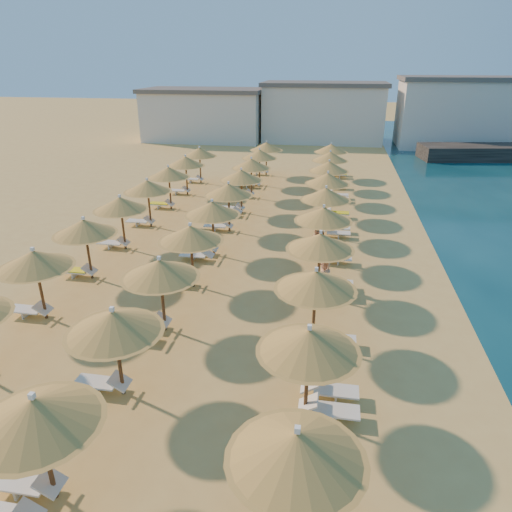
% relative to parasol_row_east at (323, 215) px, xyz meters
% --- Properties ---
extents(ground, '(220.00, 220.00, 0.00)m').
position_rel_parasol_row_east_xyz_m(ground, '(-3.73, -6.75, -2.61)').
color(ground, tan).
rests_on(ground, ground).
extents(hotel_blocks, '(47.73, 10.36, 8.10)m').
position_rel_parasol_row_east_xyz_m(hotel_blocks, '(0.16, 38.59, 1.10)').
color(hotel_blocks, beige).
rests_on(hotel_blocks, ground).
extents(parasol_row_east, '(3.00, 41.22, 3.16)m').
position_rel_parasol_row_east_xyz_m(parasol_row_east, '(0.00, 0.00, 0.00)').
color(parasol_row_east, brown).
rests_on(parasol_row_east, ground).
extents(parasol_row_west, '(3.00, 41.22, 3.16)m').
position_rel_parasol_row_east_xyz_m(parasol_row_west, '(-5.80, 0.00, 0.00)').
color(parasol_row_west, brown).
rests_on(parasol_row_west, ground).
extents(parasol_row_inland, '(3.00, 29.76, 3.16)m').
position_rel_parasol_row_east_xyz_m(parasol_row_inland, '(-10.96, 1.91, -0.00)').
color(parasol_row_inland, brown).
rests_on(parasol_row_inland, ground).
extents(loungers, '(14.16, 39.77, 0.66)m').
position_rel_parasol_row_east_xyz_m(loungers, '(-4.53, 0.27, -2.26)').
color(loungers, silver).
rests_on(loungers, ground).
extents(beachgoer_c, '(0.99, 1.08, 1.77)m').
position_rel_parasol_row_east_xyz_m(beachgoer_c, '(-0.30, 0.39, -1.72)').
color(beachgoer_c, tan).
rests_on(beachgoer_c, ground).
extents(beachgoer_b, '(0.80, 0.98, 1.87)m').
position_rel_parasol_row_east_xyz_m(beachgoer_b, '(0.17, -2.96, -1.67)').
color(beachgoer_b, tan).
rests_on(beachgoer_b, ground).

